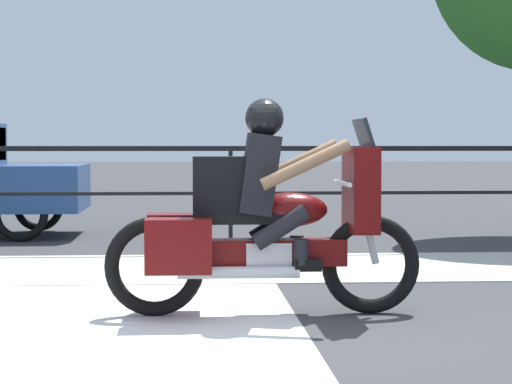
{
  "coord_description": "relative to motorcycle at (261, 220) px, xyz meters",
  "views": [
    {
      "loc": [
        -0.52,
        -6.85,
        1.3
      ],
      "look_at": [
        0.11,
        2.28,
        0.84
      ],
      "focal_mm": 70.0,
      "sensor_mm": 36.0,
      "label": 1
    }
  ],
  "objects": [
    {
      "name": "ground_plane",
      "position": [
        -0.03,
        -0.58,
        -0.72
      ],
      "size": [
        120.0,
        120.0,
        0.0
      ],
      "primitive_type": "plane",
      "color": "#38383A"
    },
    {
      "name": "sidewalk_band",
      "position": [
        -0.03,
        2.82,
        -0.71
      ],
      "size": [
        44.0,
        2.4,
        0.01
      ],
      "primitive_type": "cube",
      "color": "#B7B2A8",
      "rests_on": "ground"
    },
    {
      "name": "crosswalk_band",
      "position": [
        -1.44,
        -0.78,
        -0.71
      ],
      "size": [
        3.39,
        6.0,
        0.01
      ],
      "primitive_type": "cube",
      "color": "silver",
      "rests_on": "ground"
    },
    {
      "name": "fence_railing",
      "position": [
        -0.03,
        4.45,
        0.27
      ],
      "size": [
        36.0,
        0.05,
        1.26
      ],
      "color": "black",
      "rests_on": "ground"
    },
    {
      "name": "motorcycle",
      "position": [
        0.0,
        0.0,
        0.0
      ],
      "size": [
        2.38,
        0.76,
        1.63
      ],
      "rotation": [
        0.0,
        0.0,
        0.03
      ],
      "color": "black",
      "rests_on": "ground"
    }
  ]
}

